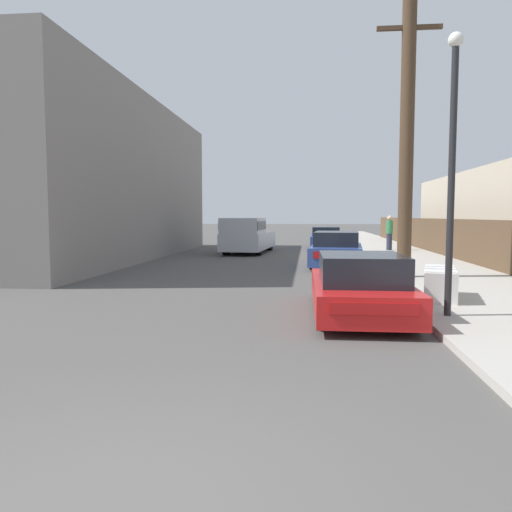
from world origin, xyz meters
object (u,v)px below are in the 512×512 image
(utility_pole, at_px, (407,138))
(pedestrian, at_px, (389,232))
(pickup_truck, at_px, (247,236))
(street_lamp, at_px, (452,155))
(car_parked_mid, at_px, (337,250))
(discarded_fridge, at_px, (440,283))
(parked_sports_car_red, at_px, (360,287))
(car_parked_far, at_px, (325,238))

(utility_pole, relative_size, pedestrian, 4.39)
(pickup_truck, height_order, street_lamp, street_lamp)
(car_parked_mid, distance_m, pickup_truck, 7.42)
(car_parked_mid, height_order, pedestrian, pedestrian)
(pedestrian, bearing_deg, discarded_fridge, -94.98)
(parked_sports_car_red, relative_size, street_lamp, 0.85)
(pedestrian, bearing_deg, car_parked_far, 141.80)
(discarded_fridge, distance_m, pedestrian, 15.30)
(car_parked_mid, relative_size, car_parked_far, 0.92)
(parked_sports_car_red, height_order, street_lamp, street_lamp)
(car_parked_far, bearing_deg, utility_pole, -82.56)
(car_parked_far, xyz_separation_m, street_lamp, (1.52, -19.65, 2.35))
(street_lamp, bearing_deg, car_parked_mid, 98.39)
(parked_sports_car_red, height_order, utility_pole, utility_pole)
(discarded_fridge, distance_m, street_lamp, 3.16)
(utility_pole, bearing_deg, street_lamp, -92.95)
(discarded_fridge, distance_m, pickup_truck, 15.12)
(car_parked_mid, bearing_deg, car_parked_far, 95.49)
(discarded_fridge, relative_size, pedestrian, 1.00)
(pickup_truck, bearing_deg, discarded_fridge, 116.91)
(parked_sports_car_red, xyz_separation_m, car_parked_far, (-0.02, 19.25, 0.05))
(pickup_truck, bearing_deg, pedestrian, -165.68)
(pickup_truck, bearing_deg, car_parked_far, -132.36)
(car_parked_mid, xyz_separation_m, car_parked_far, (-0.10, 9.99, -0.02))
(discarded_fridge, xyz_separation_m, pickup_truck, (-5.89, 13.92, 0.44))
(pickup_truck, height_order, pedestrian, pedestrian)
(street_lamp, xyz_separation_m, pedestrian, (1.67, 17.13, -1.91))
(discarded_fridge, height_order, pickup_truck, pickup_truck)
(pickup_truck, relative_size, street_lamp, 1.20)
(car_parked_mid, relative_size, utility_pole, 0.56)
(pickup_truck, distance_m, pedestrian, 7.33)
(parked_sports_car_red, xyz_separation_m, pedestrian, (3.18, 16.73, 0.50))
(car_parked_far, height_order, pedestrian, pedestrian)
(car_parked_mid, height_order, street_lamp, street_lamp)
(parked_sports_car_red, distance_m, street_lamp, 2.86)
(car_parked_mid, relative_size, pickup_truck, 0.74)
(car_parked_far, distance_m, pickup_truck, 5.56)
(parked_sports_car_red, relative_size, utility_pole, 0.53)
(parked_sports_car_red, relative_size, pickup_truck, 0.71)
(parked_sports_car_red, relative_size, pedestrian, 2.33)
(pickup_truck, xyz_separation_m, pedestrian, (7.21, 1.32, 0.15))
(parked_sports_car_red, xyz_separation_m, pickup_truck, (-4.03, 15.42, 0.35))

